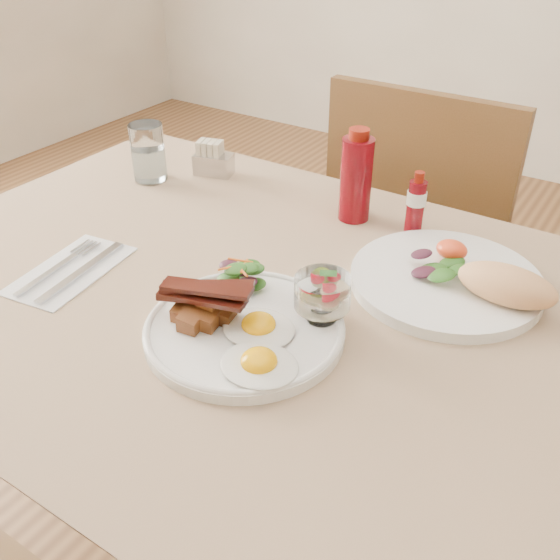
{
  "coord_description": "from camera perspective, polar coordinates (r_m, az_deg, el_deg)",
  "views": [
    {
      "loc": [
        0.43,
        -0.65,
        1.29
      ],
      "look_at": [
        0.03,
        -0.04,
        0.82
      ],
      "focal_mm": 40.0,
      "sensor_mm": 36.0,
      "label": 1
    }
  ],
  "objects": [
    {
      "name": "chair_far",
      "position": [
        1.58,
        12.95,
        3.18
      ],
      "size": [
        0.42,
        0.42,
        0.93
      ],
      "color": "brown",
      "rests_on": "ground"
    },
    {
      "name": "bacon_potato_pile",
      "position": [
        0.86,
        -7.04,
        -2.24
      ],
      "size": [
        0.14,
        0.09,
        0.06
      ],
      "rotation": [
        0.0,
        0.0,
        -0.13
      ],
      "color": "brown",
      "rests_on": "main_plate"
    },
    {
      "name": "fried_eggs",
      "position": [
        0.82,
        -1.95,
        -5.89
      ],
      "size": [
        0.17,
        0.18,
        0.03
      ],
      "rotation": [
        0.0,
        0.0,
        -0.32
      ],
      "color": "silver",
      "rests_on": "main_plate"
    },
    {
      "name": "ketchup_bottle",
      "position": [
        1.15,
        6.97,
        9.26
      ],
      "size": [
        0.07,
        0.07,
        0.17
      ],
      "rotation": [
        0.0,
        0.0,
        0.13
      ],
      "color": "#5E050C",
      "rests_on": "table"
    },
    {
      "name": "second_plate",
      "position": [
        0.99,
        16.15,
        0.01
      ],
      "size": [
        0.32,
        0.3,
        0.07
      ],
      "rotation": [
        0.0,
        0.0,
        0.26
      ],
      "color": "white",
      "rests_on": "table"
    },
    {
      "name": "napkin_cutlery",
      "position": [
        1.07,
        -18.55,
        0.87
      ],
      "size": [
        0.14,
        0.22,
        0.01
      ],
      "rotation": [
        0.0,
        0.0,
        0.13
      ],
      "color": "white",
      "rests_on": "table"
    },
    {
      "name": "table",
      "position": [
        1.0,
        -0.49,
        -5.81
      ],
      "size": [
        1.33,
        0.88,
        0.75
      ],
      "color": "brown",
      "rests_on": "ground"
    },
    {
      "name": "fruit_cup",
      "position": [
        0.86,
        3.92,
        -1.15
      ],
      "size": [
        0.08,
        0.08,
        0.08
      ],
      "rotation": [
        0.0,
        0.0,
        -0.09
      ],
      "color": "white",
      "rests_on": "main_plate"
    },
    {
      "name": "side_salad",
      "position": [
        0.93,
        -3.57,
        0.34
      ],
      "size": [
        0.08,
        0.08,
        0.04
      ],
      "rotation": [
        0.0,
        0.0,
        -0.2
      ],
      "color": "#1E4312",
      "rests_on": "main_plate"
    },
    {
      "name": "water_glass",
      "position": [
        1.34,
        -11.93,
        11.06
      ],
      "size": [
        0.07,
        0.07,
        0.12
      ],
      "color": "white",
      "rests_on": "table"
    },
    {
      "name": "sugar_caddy",
      "position": [
        1.35,
        -6.18,
        10.81
      ],
      "size": [
        0.09,
        0.07,
        0.07
      ],
      "rotation": [
        0.0,
        0.0,
        0.29
      ],
      "color": "silver",
      "rests_on": "table"
    },
    {
      "name": "main_plate",
      "position": [
        0.87,
        -3.26,
        -4.61
      ],
      "size": [
        0.28,
        0.28,
        0.02
      ],
      "primitive_type": "cylinder",
      "color": "white",
      "rests_on": "table"
    },
    {
      "name": "hot_sauce_bottle",
      "position": [
        1.11,
        12.3,
        6.7
      ],
      "size": [
        0.04,
        0.04,
        0.12
      ],
      "rotation": [
        0.0,
        0.0,
        -0.27
      ],
      "color": "#5E050C",
      "rests_on": "table"
    }
  ]
}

